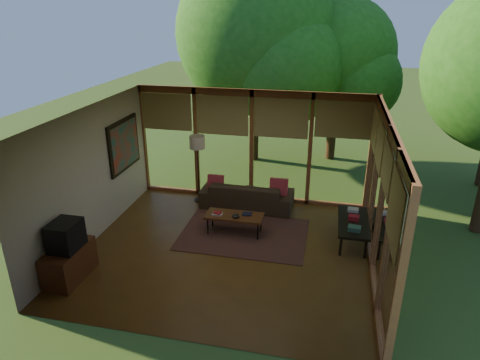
% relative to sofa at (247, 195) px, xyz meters
% --- Properties ---
extents(floor, '(5.50, 5.50, 0.00)m').
position_rel_sofa_xyz_m(floor, '(0.00, -2.00, -0.31)').
color(floor, brown).
rests_on(floor, ground).
extents(ceiling, '(5.50, 5.50, 0.00)m').
position_rel_sofa_xyz_m(ceiling, '(0.00, -2.00, 2.39)').
color(ceiling, silver).
rests_on(ceiling, ground).
extents(wall_left, '(0.04, 5.00, 2.70)m').
position_rel_sofa_xyz_m(wall_left, '(-2.75, -2.00, 1.04)').
color(wall_left, beige).
rests_on(wall_left, ground).
extents(wall_front, '(5.50, 0.04, 2.70)m').
position_rel_sofa_xyz_m(wall_front, '(0.00, -4.50, 1.04)').
color(wall_front, beige).
rests_on(wall_front, ground).
extents(window_wall_back, '(5.50, 0.12, 2.70)m').
position_rel_sofa_xyz_m(window_wall_back, '(0.00, 0.50, 1.04)').
color(window_wall_back, '#96542E').
rests_on(window_wall_back, ground).
extents(window_wall_right, '(0.12, 5.00, 2.70)m').
position_rel_sofa_xyz_m(window_wall_right, '(2.75, -2.00, 1.04)').
color(window_wall_right, '#96542E').
rests_on(window_wall_right, ground).
extents(tree_nw, '(4.51, 4.51, 5.94)m').
position_rel_sofa_xyz_m(tree_nw, '(-0.48, 3.46, 3.37)').
color(tree_nw, '#3E2616').
rests_on(tree_nw, ground).
extents(tree_ne, '(3.28, 3.28, 4.76)m').
position_rel_sofa_xyz_m(tree_ne, '(1.84, 4.07, 2.80)').
color(tree_ne, '#3E2616').
rests_on(tree_ne, ground).
extents(rug, '(2.61, 1.85, 0.01)m').
position_rel_sofa_xyz_m(rug, '(0.20, -1.31, -0.31)').
color(rug, brown).
rests_on(rug, floor).
extents(sofa, '(2.17, 0.89, 0.63)m').
position_rel_sofa_xyz_m(sofa, '(0.00, 0.00, 0.00)').
color(sofa, '#392B1C').
rests_on(sofa, floor).
extents(pillow_left, '(0.37, 0.20, 0.39)m').
position_rel_sofa_xyz_m(pillow_left, '(-0.75, -0.05, 0.25)').
color(pillow_left, maroon).
rests_on(pillow_left, sofa).
extents(pillow_right, '(0.41, 0.22, 0.43)m').
position_rel_sofa_xyz_m(pillow_right, '(0.75, -0.05, 0.27)').
color(pillow_right, maroon).
rests_on(pillow_right, sofa).
extents(ct_book_lower, '(0.22, 0.18, 0.03)m').
position_rel_sofa_xyz_m(ct_book_lower, '(-0.36, -1.35, 0.13)').
color(ct_book_lower, '#BEB4AC').
rests_on(ct_book_lower, coffee_table).
extents(ct_book_upper, '(0.19, 0.16, 0.03)m').
position_rel_sofa_xyz_m(ct_book_upper, '(-0.36, -1.35, 0.15)').
color(ct_book_upper, maroon).
rests_on(ct_book_upper, coffee_table).
extents(ct_book_side, '(0.21, 0.16, 0.03)m').
position_rel_sofa_xyz_m(ct_book_side, '(0.24, -1.22, 0.13)').
color(ct_book_side, black).
rests_on(ct_book_side, coffee_table).
extents(ct_bowl, '(0.16, 0.16, 0.07)m').
position_rel_sofa_xyz_m(ct_bowl, '(0.04, -1.40, 0.15)').
color(ct_bowl, black).
rests_on(ct_bowl, coffee_table).
extents(media_cabinet, '(0.50, 1.00, 0.60)m').
position_rel_sofa_xyz_m(media_cabinet, '(-2.47, -3.46, -0.01)').
color(media_cabinet, '#5E3019').
rests_on(media_cabinet, floor).
extents(television, '(0.45, 0.55, 0.50)m').
position_rel_sofa_xyz_m(television, '(-2.45, -3.46, 0.54)').
color(television, black).
rests_on(television, media_cabinet).
extents(console_book_a, '(0.26, 0.21, 0.09)m').
position_rel_sofa_xyz_m(console_book_a, '(2.40, -1.50, 0.19)').
color(console_book_a, '#335A4A').
rests_on(console_book_a, side_console).
extents(console_book_b, '(0.23, 0.18, 0.10)m').
position_rel_sofa_xyz_m(console_book_b, '(2.40, -1.05, 0.19)').
color(console_book_b, maroon).
rests_on(console_book_b, side_console).
extents(console_book_c, '(0.23, 0.17, 0.06)m').
position_rel_sofa_xyz_m(console_book_c, '(2.40, -0.65, 0.17)').
color(console_book_c, '#BEB4AC').
rests_on(console_book_c, side_console).
extents(floor_lamp, '(0.36, 0.36, 1.65)m').
position_rel_sofa_xyz_m(floor_lamp, '(-1.21, 0.10, 1.09)').
color(floor_lamp, black).
rests_on(floor_lamp, floor).
extents(coffee_table, '(1.20, 0.50, 0.43)m').
position_rel_sofa_xyz_m(coffee_table, '(-0.01, -1.30, 0.08)').
color(coffee_table, '#5E3019').
rests_on(coffee_table, floor).
extents(side_console, '(0.60, 1.40, 0.46)m').
position_rel_sofa_xyz_m(side_console, '(2.40, -1.10, 0.10)').
color(side_console, black).
rests_on(side_console, floor).
extents(wall_painting, '(0.06, 1.35, 1.15)m').
position_rel_sofa_xyz_m(wall_painting, '(-2.71, -0.60, 1.24)').
color(wall_painting, black).
rests_on(wall_painting, wall_left).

